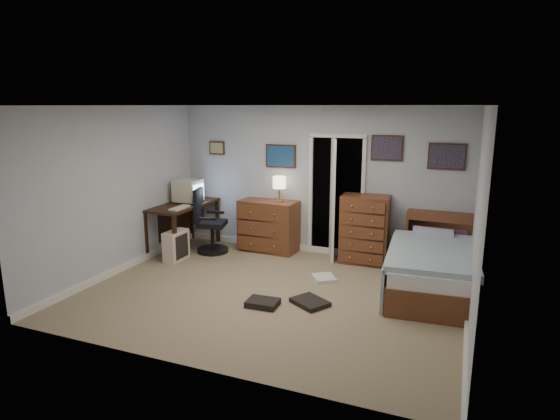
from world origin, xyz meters
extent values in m
cube|color=gray|center=(0.00, 0.00, -0.01)|extent=(5.00, 4.00, 0.02)
cube|color=#321C10|center=(-2.20, 1.25, 0.81)|extent=(0.69, 1.45, 0.04)
cube|color=#321C10|center=(-2.50, 0.58, 0.39)|extent=(0.06, 0.06, 0.79)
cube|color=#321C10|center=(-1.92, 0.57, 0.39)|extent=(0.06, 0.06, 0.79)
cube|color=#321C10|center=(-2.48, 1.94, 0.39)|extent=(0.06, 0.06, 0.79)
cube|color=#321C10|center=(-1.90, 1.93, 0.39)|extent=(0.06, 0.06, 0.79)
cube|color=#321C10|center=(-2.51, 1.26, 0.44)|extent=(0.06, 1.33, 0.55)
cube|color=beige|center=(-2.18, 1.40, 1.04)|extent=(0.43, 0.41, 0.38)
cube|color=#8CB2F2|center=(-1.96, 1.40, 1.04)|extent=(0.02, 0.31, 0.24)
cube|color=beige|center=(-2.18, 1.40, 0.84)|extent=(0.28, 0.28, 0.02)
cube|color=beige|center=(-2.02, 0.90, 0.85)|extent=(0.17, 0.45, 0.03)
cube|color=beige|center=(-2.00, 0.70, 0.25)|extent=(0.23, 0.47, 0.50)
cube|color=black|center=(-1.88, 0.70, 0.25)|extent=(0.01, 0.33, 0.39)
cylinder|color=black|center=(-1.67, 1.32, 0.03)|extent=(0.66, 0.66, 0.06)
cylinder|color=black|center=(-1.67, 1.32, 0.26)|extent=(0.08, 0.08, 0.41)
cube|color=black|center=(-1.67, 1.32, 0.51)|extent=(0.56, 0.56, 0.08)
cube|color=black|center=(-1.89, 1.26, 0.83)|extent=(0.17, 0.42, 0.57)
cube|color=black|center=(-1.60, 1.08, 0.65)|extent=(0.31, 0.13, 0.04)
cube|color=black|center=(-1.73, 1.56, 0.65)|extent=(0.31, 0.13, 0.04)
cube|color=maroon|center=(-2.32, 2.27, 0.36)|extent=(0.15, 0.15, 0.71)
cube|color=brown|center=(-0.80, 1.77, 0.45)|extent=(1.03, 0.57, 0.89)
cylinder|color=gold|center=(-0.60, 1.77, 0.90)|extent=(0.14, 0.14, 0.02)
cylinder|color=gold|center=(-0.60, 1.77, 1.04)|extent=(0.03, 0.03, 0.27)
cylinder|color=beige|center=(-0.60, 1.77, 1.23)|extent=(0.24, 0.24, 0.20)
cube|color=black|center=(0.35, 2.30, 1.00)|extent=(0.90, 0.60, 2.00)
cube|color=white|center=(-0.10, 1.97, 1.00)|extent=(0.06, 0.05, 2.00)
cube|color=white|center=(0.80, 1.97, 1.00)|extent=(0.06, 0.05, 2.00)
cube|color=white|center=(0.35, 1.97, 2.02)|extent=(0.96, 0.05, 0.06)
cube|color=white|center=(0.31, 1.86, 1.00)|extent=(0.31, 0.77, 2.00)
sphere|color=gold|center=(0.62, 1.71, 1.00)|extent=(0.06, 0.06, 0.06)
cube|color=brown|center=(0.90, 1.75, 0.55)|extent=(0.78, 0.48, 1.11)
cube|color=brown|center=(2.04, 1.88, 0.45)|extent=(1.02, 0.30, 0.91)
cube|color=black|center=(2.04, 1.80, 0.62)|extent=(0.93, 0.15, 0.30)
cube|color=maroon|center=(2.04, 1.80, 0.58)|extent=(0.81, 0.16, 0.22)
cube|color=brown|center=(2.00, 0.89, 0.18)|extent=(1.19, 2.16, 0.37)
cube|color=white|center=(2.00, 0.89, 0.46)|extent=(1.14, 2.12, 0.19)
cube|color=teal|center=(2.01, 0.78, 0.58)|extent=(1.23, 1.85, 0.10)
cube|color=teal|center=(1.45, 0.75, 0.29)|extent=(0.16, 1.78, 0.57)
cube|color=#818ACF|center=(1.95, 1.67, 0.62)|extent=(0.60, 0.44, 0.14)
cube|color=#331E11|center=(-1.90, 1.98, 1.75)|extent=(0.30, 0.03, 0.24)
cube|color=olive|center=(-1.90, 1.96, 1.75)|extent=(0.25, 0.01, 0.19)
cube|color=#331E11|center=(-0.65, 1.98, 1.65)|extent=(0.55, 0.03, 0.40)
cube|color=navy|center=(-0.65, 1.96, 1.65)|extent=(0.50, 0.01, 0.35)
cube|color=#331E11|center=(1.15, 1.98, 1.85)|extent=(0.50, 0.03, 0.40)
cube|color=black|center=(1.15, 1.96, 1.85)|extent=(0.45, 0.01, 0.35)
cube|color=#331E11|center=(2.05, 1.98, 1.75)|extent=(0.55, 0.03, 0.40)
cube|color=black|center=(2.05, 1.96, 1.75)|extent=(0.50, 0.01, 0.35)
cube|color=black|center=(0.61, -0.16, 0.03)|extent=(0.56, 0.53, 0.06)
cube|color=silver|center=(0.52, 0.75, 0.02)|extent=(0.44, 0.45, 0.05)
cube|color=black|center=(0.06, -0.43, 0.04)|extent=(0.41, 0.31, 0.08)
camera|label=1|loc=(2.34, -5.50, 2.50)|focal=30.00mm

